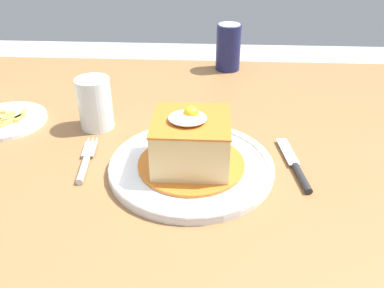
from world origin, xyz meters
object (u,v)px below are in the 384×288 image
object	(u,v)px
soda_can	(228,47)
knife	(297,170)
fork	(85,162)
main_plate	(191,165)
drinking_glass	(95,107)
side_plate_fries	(5,121)

from	to	relation	value
soda_can	knife	bearing A→B (deg)	-77.33
fork	soda_can	distance (m)	0.56
main_plate	fork	size ratio (longest dim) A/B	2.01
knife	main_plate	bearing A→B (deg)	-179.62
fork	drinking_glass	xyz separation A→B (m)	(-0.01, 0.14, 0.04)
knife	drinking_glass	world-z (taller)	drinking_glass
soda_can	side_plate_fries	size ratio (longest dim) A/B	0.73
knife	side_plate_fries	size ratio (longest dim) A/B	0.97
drinking_glass	side_plate_fries	distance (m)	0.20
fork	knife	distance (m)	0.37
knife	side_plate_fries	distance (m)	0.60
knife	side_plate_fries	bearing A→B (deg)	165.74
drinking_glass	side_plate_fries	world-z (taller)	drinking_glass
main_plate	fork	distance (m)	0.19
drinking_glass	knife	bearing A→B (deg)	-20.43
main_plate	side_plate_fries	distance (m)	0.43
knife	soda_can	size ratio (longest dim) A/B	1.34
main_plate	drinking_glass	xyz separation A→B (m)	(-0.20, 0.14, 0.04)
fork	knife	world-z (taller)	same
main_plate	knife	distance (m)	0.18
side_plate_fries	soda_can	bearing A→B (deg)	35.93
main_plate	side_plate_fries	size ratio (longest dim) A/B	1.67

